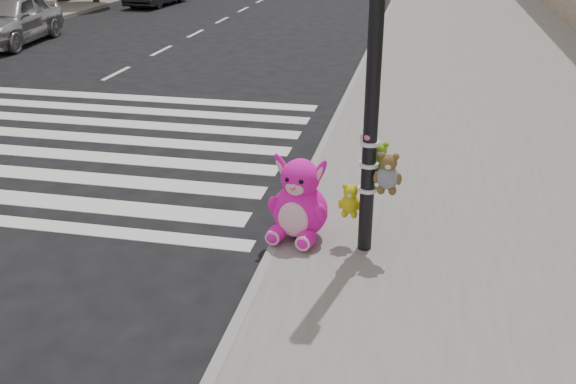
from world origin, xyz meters
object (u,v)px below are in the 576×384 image
(pink_bunny, at_px, (299,204))
(car_silver_far, at_px, (10,19))
(signal_pole, at_px, (374,119))
(red_teddy, at_px, (299,230))

(pink_bunny, xyz_separation_m, car_silver_far, (-11.21, 11.16, 0.19))
(signal_pole, bearing_deg, car_silver_far, 136.89)
(signal_pole, distance_m, pink_bunny, 1.42)
(red_teddy, bearing_deg, signal_pole, -12.74)
(car_silver_far, bearing_deg, red_teddy, -51.32)
(pink_bunny, height_order, car_silver_far, car_silver_far)
(red_teddy, relative_size, car_silver_far, 0.04)
(signal_pole, xyz_separation_m, pink_bunny, (-0.83, 0.11, -1.14))
(signal_pole, relative_size, car_silver_far, 0.90)
(pink_bunny, distance_m, car_silver_far, 15.82)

